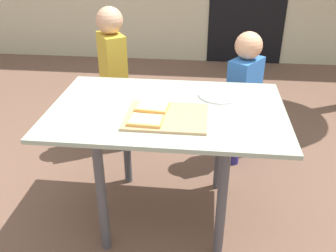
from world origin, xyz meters
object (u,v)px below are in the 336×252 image
object	(u,v)px
cutting_board	(166,117)
child_left	(113,70)
plate_white_right	(220,95)
pizza_slice_near_left	(146,120)
dining_table	(167,124)
child_right	(244,91)
pizza_slice_far_left	(152,107)

from	to	relation	value
cutting_board	child_left	bearing A→B (deg)	118.85
plate_white_right	pizza_slice_near_left	bearing A→B (deg)	-133.22
cutting_board	plate_white_right	size ratio (longest dim) A/B	1.68
pizza_slice_near_left	plate_white_right	distance (m)	0.51
dining_table	pizza_slice_near_left	distance (m)	0.24
pizza_slice_near_left	plate_white_right	bearing A→B (deg)	46.78
cutting_board	pizza_slice_near_left	xyz separation A→B (m)	(-0.09, -0.08, 0.01)
plate_white_right	child_right	distance (m)	0.53
dining_table	child_right	distance (m)	0.79
cutting_board	plate_white_right	xyz separation A→B (m)	(0.26, 0.29, -0.00)
pizza_slice_near_left	child_left	world-z (taller)	child_left
child_left	child_right	distance (m)	0.93
child_right	pizza_slice_near_left	bearing A→B (deg)	-121.96
plate_white_right	child_left	size ratio (longest dim) A/B	0.22
dining_table	plate_white_right	world-z (taller)	plate_white_right
pizza_slice_far_left	plate_white_right	size ratio (longest dim) A/B	0.73
dining_table	plate_white_right	bearing A→B (deg)	34.13
dining_table	pizza_slice_far_left	size ratio (longest dim) A/B	7.01
dining_table	child_right	size ratio (longest dim) A/B	1.28
dining_table	child_right	bearing A→B (deg)	55.71
dining_table	cutting_board	world-z (taller)	cutting_board
dining_table	pizza_slice_near_left	size ratio (longest dim) A/B	7.27
pizza_slice_near_left	pizza_slice_far_left	distance (m)	0.15
cutting_board	plate_white_right	distance (m)	0.39
dining_table	cutting_board	xyz separation A→B (m)	(0.01, -0.11, 0.10)
cutting_board	child_right	size ratio (longest dim) A/B	0.42
pizza_slice_near_left	plate_white_right	xyz separation A→B (m)	(0.35, 0.37, -0.02)
pizza_slice_far_left	plate_white_right	bearing A→B (deg)	33.24
dining_table	child_right	world-z (taller)	child_right
cutting_board	child_right	bearing A→B (deg)	60.24
child_right	child_left	bearing A→B (deg)	173.63
dining_table	child_left	bearing A→B (deg)	121.85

